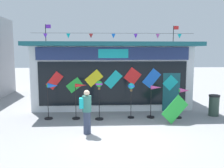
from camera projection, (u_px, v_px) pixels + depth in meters
The scene contains 11 objects.
ground_plane at pixel (121, 137), 8.92m from camera, with size 80.00×80.00×0.00m, color gray.
kite_shop_building at pixel (111, 72), 15.42m from camera, with size 8.83×6.83×4.75m.
wind_spinner_far_left at pixel (52, 94), 11.20m from camera, with size 0.70×0.37×1.68m.
wind_spinner_left at pixel (79, 97), 11.23m from camera, with size 0.70×0.36×1.66m.
wind_spinner_center_left at pixel (99, 92), 11.09m from camera, with size 0.38×0.38×1.80m.
wind_spinner_center_right at pixel (131, 92), 11.37m from camera, with size 0.31×0.31×1.66m.
wind_spinner_right at pixel (154, 96), 11.46m from camera, with size 0.67×0.36×1.54m.
wind_spinner_far_right at pixel (183, 96), 11.36m from camera, with size 0.61×0.30×1.43m.
person_near_camera at pixel (86, 111), 9.19m from camera, with size 0.45×0.34×1.68m.
trash_bin at pixel (214, 105), 11.89m from camera, with size 0.52×0.52×1.02m.
display_kite_on_ground at pixel (175, 109), 10.58m from camera, with size 0.63×0.03×1.15m, color green.
Camera 1 is at (-0.79, -8.56, 3.09)m, focal length 39.28 mm.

